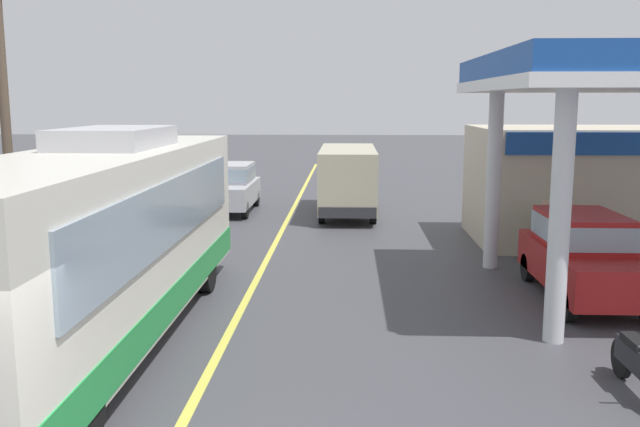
# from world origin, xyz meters

# --- Properties ---
(ground) EXTENTS (120.00, 120.00, 0.00)m
(ground) POSITION_xyz_m (0.00, 20.00, 0.00)
(ground) COLOR #424247
(lane_divider_stripe) EXTENTS (0.16, 50.00, 0.01)m
(lane_divider_stripe) POSITION_xyz_m (0.00, 15.00, 0.00)
(lane_divider_stripe) COLOR #D8CC4C
(lane_divider_stripe) RESTS_ON ground
(coach_bus_main) EXTENTS (2.60, 11.04, 3.69)m
(coach_bus_main) POSITION_xyz_m (-2.08, 5.71, 1.72)
(coach_bus_main) COLOR silver
(coach_bus_main) RESTS_ON ground
(gas_station_roadside) EXTENTS (9.10, 11.95, 5.10)m
(gas_station_roadside) POSITION_xyz_m (9.45, 13.00, 2.63)
(gas_station_roadside) COLOR #194799
(gas_station_roadside) RESTS_ON ground
(car_at_pump) EXTENTS (1.70, 4.20, 1.82)m
(car_at_pump) POSITION_xyz_m (7.11, 8.82, 1.01)
(car_at_pump) COLOR maroon
(car_at_pump) RESTS_ON ground
(minibus_opposing_lane) EXTENTS (2.04, 6.13, 2.44)m
(minibus_opposing_lane) POSITION_xyz_m (2.13, 19.67, 1.47)
(minibus_opposing_lane) COLOR #BFB799
(minibus_opposing_lane) RESTS_ON ground
(motorcycle_parked_forecourt) EXTENTS (0.55, 1.80, 0.92)m
(motorcycle_parked_forecourt) POSITION_xyz_m (6.31, 3.98, 0.44)
(motorcycle_parked_forecourt) COLOR black
(motorcycle_parked_forecourt) RESTS_ON ground
(pedestrian_near_pump) EXTENTS (0.55, 0.22, 1.66)m
(pedestrian_near_pump) POSITION_xyz_m (7.20, 11.99, 0.93)
(pedestrian_near_pump) COLOR #33333F
(pedestrian_near_pump) RESTS_ON ground
(car_trailing_behind_bus) EXTENTS (1.70, 4.20, 1.82)m
(car_trailing_behind_bus) POSITION_xyz_m (-2.28, 20.02, 1.01)
(car_trailing_behind_bus) COLOR #B2B2B7
(car_trailing_behind_bus) RESTS_ON ground
(utility_pole_roadside) EXTENTS (1.80, 0.24, 7.31)m
(utility_pole_roadside) POSITION_xyz_m (-6.27, 11.05, 3.83)
(utility_pole_roadside) COLOR brown
(utility_pole_roadside) RESTS_ON ground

